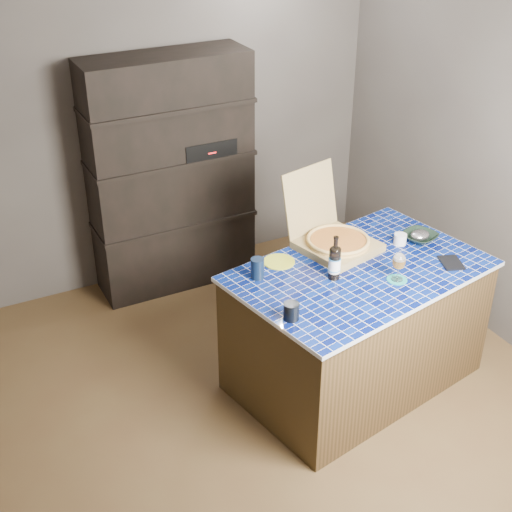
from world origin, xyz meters
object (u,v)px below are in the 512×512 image
wine_glass (399,262)px  dvd_case (451,263)px  kitchen_island (356,326)px  pizza_box (335,239)px  mead_bottle (335,262)px  bowl (420,237)px

wine_glass → dvd_case: size_ratio=1.04×
dvd_case → kitchen_island: bearing=179.2°
kitchen_island → pizza_box: 0.56m
wine_glass → kitchen_island: bearing=120.9°
mead_bottle → bowl: (0.74, 0.13, -0.08)m
kitchen_island → dvd_case: 0.70m
mead_bottle → kitchen_island: bearing=2.9°
pizza_box → bowl: size_ratio=2.85×
bowl → wine_glass: bearing=-142.5°
kitchen_island → pizza_box: (0.00, 0.30, 0.48)m
mead_bottle → dvd_case: (0.72, -0.19, -0.10)m
wine_glass → dvd_case: 0.42m
mead_bottle → wine_glass: (0.32, -0.19, 0.02)m
mead_bottle → pizza_box: bearing=56.8°
mead_bottle → wine_glass: mead_bottle is taller
kitchen_island → wine_glass: 0.59m
kitchen_island → pizza_box: pizza_box is taller
mead_bottle → dvd_case: size_ratio=1.65×
mead_bottle → dvd_case: bearing=-14.3°
kitchen_island → wine_glass: bearing=-70.1°
mead_bottle → wine_glass: 0.37m
pizza_box → mead_bottle: 0.37m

